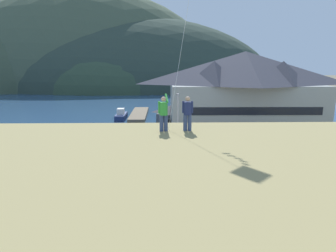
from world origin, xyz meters
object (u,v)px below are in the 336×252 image
parked_car_mid_row_center (115,186)px  parked_car_front_row_silver (145,159)px  parked_car_mid_row_far (22,187)px  person_companion (188,112)px  person_kite_flyer (164,112)px  parked_car_mid_row_near (64,161)px  parking_light_pole (178,120)px  harbor_lodge (244,90)px  parked_car_front_row_end (229,155)px  parked_car_back_row_left (330,159)px  storage_shed_waterside (171,117)px  parked_car_lone_by_shed (199,182)px  moored_boat_wharfside (121,115)px  parked_car_front_row_red (316,185)px  wharf_dock (139,114)px

parked_car_mid_row_center → parked_car_front_row_silver: bearing=72.3°
parked_car_mid_row_far → person_companion: bearing=-28.1°
parked_car_mid_row_center → person_kite_flyer: (3.76, -6.57, 6.82)m
parked_car_mid_row_near → person_kite_flyer: person_kite_flyer is taller
parking_light_pole → person_kite_flyer: size_ratio=3.78×
harbor_lodge → parked_car_front_row_end: bearing=-110.4°
parked_car_front_row_silver → person_companion: size_ratio=2.43×
person_kite_flyer → parked_car_back_row_left: bearing=36.6°
harbor_lodge → storage_shed_waterside: harbor_lodge is taller
parked_car_front_row_silver → parking_light_pole: bearing=51.6°
storage_shed_waterside → parked_car_front_row_end: size_ratio=1.24×
parked_car_front_row_silver → parked_car_mid_row_near: (-7.89, -0.42, 0.00)m
parked_car_front_row_end → parked_car_mid_row_center: size_ratio=1.00×
parked_car_lone_by_shed → parked_car_mid_row_far: bearing=-177.9°
moored_boat_wharfside → parked_car_mid_row_far: moored_boat_wharfside is taller
person_kite_flyer → person_companion: person_kite_flyer is taller
harbor_lodge → parking_light_pole: harbor_lodge is taller
parked_car_front_row_red → person_kite_flyer: 15.04m
moored_boat_wharfside → parked_car_back_row_left: bearing=-48.4°
moored_boat_wharfside → parked_car_mid_row_near: moored_boat_wharfside is taller
parked_car_front_row_end → moored_boat_wharfside: bearing=119.8°
parked_car_front_row_silver → person_kite_flyer: person_kite_flyer is taller
parked_car_mid_row_near → person_kite_flyer: size_ratio=2.31×
parked_car_mid_row_far → parking_light_pole: parking_light_pole is taller
harbor_lodge → parking_light_pole: size_ratio=3.41×
parked_car_front_row_silver → parked_car_front_row_end: (8.74, 1.13, 0.00)m
parked_car_mid_row_far → person_companion: 15.27m
parked_car_back_row_left → person_companion: size_ratio=2.43×
moored_boat_wharfside → parked_car_mid_row_center: 33.86m
person_kite_flyer → person_companion: 1.21m
moored_boat_wharfside → parked_car_front_row_silver: 27.97m
storage_shed_waterside → parked_car_mid_row_far: bearing=-116.7°
wharf_dock → parking_light_pole: bearing=-76.3°
harbor_lodge → parked_car_mid_row_far: bearing=-135.9°
harbor_lodge → person_kite_flyer: bearing=-113.4°
parking_light_pole → person_companion: size_ratio=4.04×
parking_light_pole → wharf_dock: bearing=103.7°
parked_car_front_row_red → parked_car_mid_row_center: (-15.63, 0.34, 0.00)m
harbor_lodge → moored_boat_wharfside: (-20.65, 10.85, -5.87)m
harbor_lodge → parked_car_front_row_end: size_ratio=5.67×
parked_car_mid_row_near → parked_car_lone_by_shed: bearing=-23.7°
wharf_dock → parked_car_front_row_red: bearing=-66.2°
parked_car_back_row_left → person_kite_flyer: size_ratio=2.27×
parked_car_front_row_silver → parked_car_front_row_end: same height
moored_boat_wharfside → parked_car_lone_by_shed: 34.88m
harbor_lodge → parked_car_mid_row_near: bearing=-143.0°
storage_shed_waterside → parked_car_front_row_end: 17.94m
storage_shed_waterside → harbor_lodge: bearing=-8.9°
person_companion → parked_car_front_row_silver: bearing=102.9°
parked_car_mid_row_far → parked_car_lone_by_shed: bearing=2.1°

